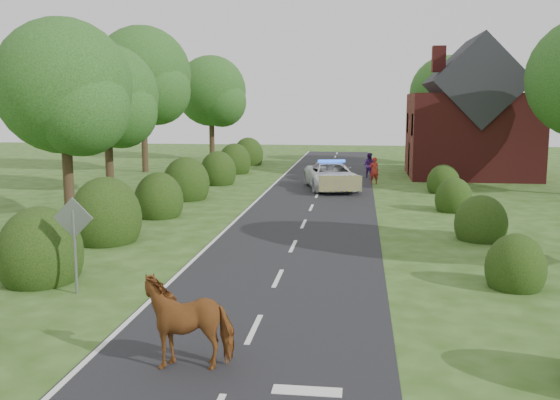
# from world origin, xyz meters

# --- Properties ---
(ground) EXTENTS (120.00, 120.00, 0.00)m
(ground) POSITION_xyz_m (0.00, 0.00, 0.00)
(ground) COLOR #2C4B13
(road) EXTENTS (6.00, 70.00, 0.02)m
(road) POSITION_xyz_m (0.00, 15.00, 0.01)
(road) COLOR black
(road) RESTS_ON ground
(road_markings) EXTENTS (4.96, 70.00, 0.01)m
(road_markings) POSITION_xyz_m (-1.60, 12.93, 0.03)
(road_markings) COLOR white
(road_markings) RESTS_ON road
(hedgerow_left) EXTENTS (2.75, 50.41, 3.00)m
(hedgerow_left) POSITION_xyz_m (-6.51, 11.69, 0.75)
(hedgerow_left) COLOR black
(hedgerow_left) RESTS_ON ground
(hedgerow_right) EXTENTS (2.10, 45.78, 2.10)m
(hedgerow_right) POSITION_xyz_m (6.60, 11.21, 0.55)
(hedgerow_right) COLOR black
(hedgerow_right) RESTS_ON ground
(tree_left_a) EXTENTS (5.74, 5.60, 8.38)m
(tree_left_a) POSITION_xyz_m (-9.75, 11.86, 5.34)
(tree_left_a) COLOR #332316
(tree_left_a) RESTS_ON ground
(tree_left_b) EXTENTS (5.74, 5.60, 8.07)m
(tree_left_b) POSITION_xyz_m (-11.25, 19.86, 5.04)
(tree_left_b) COLOR #332316
(tree_left_b) RESTS_ON ground
(tree_left_c) EXTENTS (6.97, 6.80, 10.22)m
(tree_left_c) POSITION_xyz_m (-12.70, 29.83, 6.53)
(tree_left_c) COLOR #332316
(tree_left_c) RESTS_ON ground
(tree_left_d) EXTENTS (6.15, 6.00, 8.89)m
(tree_left_d) POSITION_xyz_m (-10.23, 39.85, 5.64)
(tree_left_d) COLOR #332316
(tree_left_d) RESTS_ON ground
(tree_right_c) EXTENTS (6.15, 6.00, 8.58)m
(tree_right_c) POSITION_xyz_m (9.27, 37.85, 5.34)
(tree_right_c) COLOR #332316
(tree_right_c) RESTS_ON ground
(road_sign) EXTENTS (1.06, 0.08, 2.53)m
(road_sign) POSITION_xyz_m (-5.00, 2.00, 1.65)
(road_sign) COLOR gray
(road_sign) RESTS_ON ground
(house) EXTENTS (8.00, 7.40, 9.17)m
(house) POSITION_xyz_m (9.49, 30.00, 3.79)
(house) COLOR maroon
(house) RESTS_ON ground
(cow) EXTENTS (2.21, 1.47, 1.44)m
(cow) POSITION_xyz_m (-0.93, -1.84, 0.72)
(cow) COLOR brown
(cow) RESTS_ON ground
(police_van) EXTENTS (3.69, 5.99, 1.69)m
(police_van) POSITION_xyz_m (0.63, 22.55, 0.77)
(police_van) COLOR silver
(police_van) RESTS_ON ground
(pedestrian_red) EXTENTS (0.68, 0.53, 1.63)m
(pedestrian_red) POSITION_xyz_m (3.09, 25.35, 0.82)
(pedestrian_red) COLOR #AA251D
(pedestrian_red) RESTS_ON ground
(pedestrian_purple) EXTENTS (1.00, 0.92, 1.65)m
(pedestrian_purple) POSITION_xyz_m (2.83, 28.41, 0.83)
(pedestrian_purple) COLOR #4B1E78
(pedestrian_purple) RESTS_ON ground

